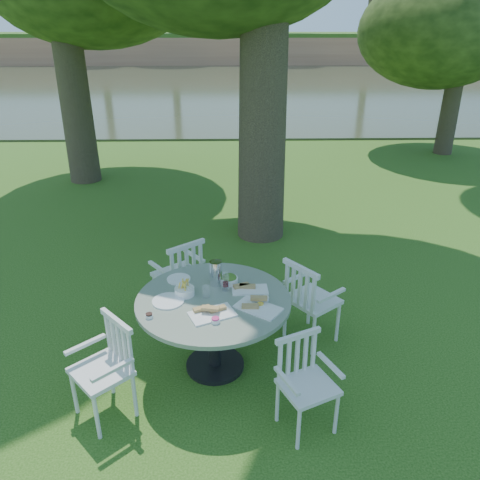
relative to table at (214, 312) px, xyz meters
name	(u,v)px	position (x,y,z in m)	size (l,w,h in m)	color
ground	(240,315)	(0.27, 0.89, -0.62)	(140.00, 140.00, 0.00)	#1B410D
table	(214,312)	(0.00, 0.00, 0.00)	(1.41, 1.41, 0.77)	black
chair_ne	(307,297)	(0.92, 0.37, -0.08)	(0.63, 0.63, 0.92)	silver
chair_nw	(182,272)	(-0.38, 0.92, -0.08)	(0.63, 0.63, 0.92)	silver
chair_sw	(110,361)	(-0.84, -0.53, -0.11)	(0.60, 0.60, 0.87)	silver
chair_se	(303,375)	(0.73, -0.70, -0.15)	(0.53, 0.52, 0.81)	silver
tableware	(213,289)	(-0.01, 0.09, 0.19)	(1.19, 0.92, 0.24)	white
river	(230,86)	(0.27, 23.89, -0.62)	(100.00, 28.00, 0.12)	#303620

